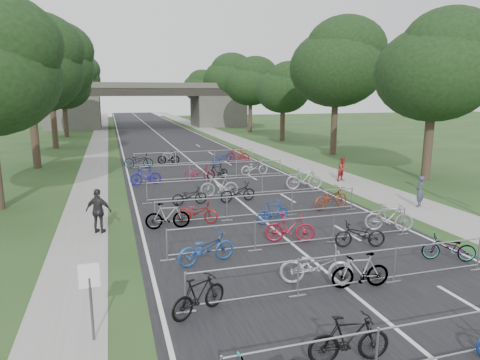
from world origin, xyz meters
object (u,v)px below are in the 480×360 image
Objects in this scene: overpass_bridge at (149,105)px; bike_1 at (349,339)px; park_sign at (90,288)px; pedestrian_b at (343,169)px; pedestrian_c at (99,211)px; pedestrian_a at (420,192)px.

overpass_bridge is 64.48m from bike_1.
pedestrian_b is at bearing 44.38° from park_sign.
park_sign is 7.86m from pedestrian_c.
park_sign is 1.20× the size of pedestrian_a.
park_sign reaches higher than pedestrian_a.
pedestrian_b is at bearing -132.62° from pedestrian_c.
pedestrian_c is (-5.04, 10.24, 0.36)m from bike_1.
pedestrian_b is (14.51, 14.20, -0.51)m from park_sign.
pedestrian_b is at bearing -126.32° from pedestrian_a.
overpass_bridge is at bearing -120.71° from pedestrian_a.
pedestrian_a is (8.03, -54.48, -2.77)m from overpass_bridge.
overpass_bridge is at bearing 81.27° from pedestrian_b.
overpass_bridge is at bearing -73.41° from pedestrian_c.
pedestrian_a is (9.79, 9.90, 0.23)m from bike_1.
pedestrian_c is (-6.80, -54.15, -2.64)m from overpass_bridge.
park_sign is 1.04× the size of bike_1.
overpass_bridge is 20.33× the size of pedestrian_b.
overpass_bridge is at bearing 83.74° from park_sign.
pedestrian_b is 15.84m from pedestrian_c.
park_sign is at bearing 113.75° from pedestrian_c.
bike_1 is 13.92m from pedestrian_a.
park_sign is (-6.80, -62.00, -2.27)m from overpass_bridge.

